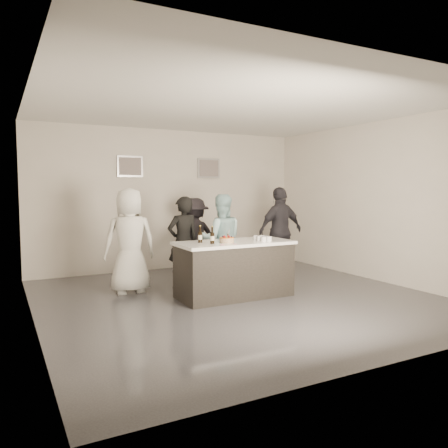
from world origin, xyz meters
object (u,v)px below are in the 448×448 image
Objects in this scene: person_main_blue at (221,239)px; person_guest_right at (280,231)px; cake at (227,240)px; person_guest_back at (195,237)px; person_guest_left at (130,241)px; bar_counter at (234,269)px; person_main_black at (183,242)px; beer_bottle_a at (200,234)px; beer_bottle_b at (212,235)px.

person_guest_right reaches higher than person_main_blue.
person_guest_back is at bearing 80.91° from cake.
person_guest_right is 1.73m from person_guest_back.
person_guest_left is at bearing 15.73° from person_main_blue.
person_main_blue reaches higher than person_guest_back.
cake is at bearing -156.89° from bar_counter.
cake is 0.14× the size of person_main_black.
person_guest_left is (-1.66, 0.11, 0.06)m from person_main_blue.
person_guest_right is at bearing 25.24° from beer_bottle_a.
person_guest_right is at bearing -173.15° from person_guest_left.
person_main_blue reaches higher than person_main_black.
person_guest_left is at bearing 129.62° from beer_bottle_b.
cake is 1.98m from person_guest_back.
person_main_blue is (0.80, 0.84, -0.21)m from beer_bottle_a.
beer_bottle_a is at bearing 20.89° from person_guest_right.
bar_counter is at bearing 23.11° from cake.
person_guest_back is at bearing 68.78° from beer_bottle_a.
cake is 0.87× the size of beer_bottle_a.
person_main_black reaches higher than person_guest_back.
beer_bottle_a is 0.24m from beer_bottle_b.
person_main_black is at bearing 17.71° from person_main_blue.
person_guest_back is (1.54, 0.82, -0.10)m from person_guest_left.
beer_bottle_a reaches higher than bar_counter.
person_guest_right is (2.27, 1.07, -0.14)m from beer_bottle_a.
person_guest_left reaches higher than person_guest_back.
bar_counter is 0.81m from beer_bottle_a.
cake is (-0.18, -0.08, 0.49)m from bar_counter.
beer_bottle_b is 2.08m from person_guest_back.
person_main_black is (0.06, 0.86, -0.23)m from beer_bottle_a.
person_guest_right reaches higher than beer_bottle_a.
person_main_black reaches higher than cake.
cake is at bearing 86.86° from person_main_blue.
person_guest_back reaches higher than bar_counter.
bar_counter is 1.20× the size of person_guest_back.
person_main_blue is (0.43, 1.02, -0.12)m from cake.
bar_counter is 1.16× the size of person_main_black.
person_main_blue is 0.94m from person_guest_back.
person_main_blue reaches higher than bar_counter.
bar_counter is 7.15× the size of beer_bottle_a.
beer_bottle_a is 0.89m from person_main_black.
person_guest_back is (0.58, 1.98, -0.25)m from beer_bottle_b.
bar_counter is 1.13× the size of person_main_blue.
person_guest_left reaches higher than beer_bottle_a.
person_main_blue is at bearing 67.30° from cake.
person_main_black is 0.74m from person_main_blue.
person_main_black is at bearing 1.09° from person_guest_right.
beer_bottle_b is 0.16× the size of person_main_blue.
person_guest_left reaches higher than person_main_black.
cake is 0.87× the size of beer_bottle_b.
person_main_black is at bearing 179.20° from person_guest_left.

